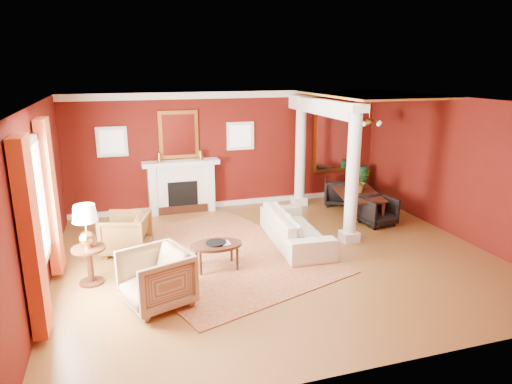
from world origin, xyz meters
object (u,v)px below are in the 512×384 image
object	(u,v)px
coffee_table	(216,246)
sofa	(296,222)
armchair_leopard	(125,232)
dining_table	(358,197)
side_table	(87,232)
armchair_stripe	(156,276)

from	to	relation	value
coffee_table	sofa	bearing A→B (deg)	21.29
armchair_leopard	dining_table	bearing A→B (deg)	114.46
sofa	side_table	distance (m)	3.99
dining_table	side_table	bearing A→B (deg)	120.79
armchair_stripe	dining_table	world-z (taller)	dining_table
sofa	dining_table	bearing A→B (deg)	-56.12
coffee_table	dining_table	bearing A→B (deg)	26.21
sofa	coffee_table	distance (m)	1.92
sofa	coffee_table	world-z (taller)	sofa
armchair_leopard	coffee_table	bearing A→B (deg)	68.11
sofa	side_table	size ratio (longest dim) A/B	1.70
armchair_stripe	sofa	bearing A→B (deg)	100.39
armchair_leopard	side_table	xyz separation A→B (m)	(-0.61, -1.17, 0.47)
armchair_stripe	side_table	distance (m)	1.49
armchair_stripe	side_table	xyz separation A→B (m)	(-0.98, 1.04, 0.43)
armchair_leopard	armchair_stripe	world-z (taller)	armchair_stripe
sofa	side_table	bearing A→B (deg)	103.11
sofa	side_table	world-z (taller)	side_table
coffee_table	side_table	size ratio (longest dim) A/B	0.68
armchair_stripe	side_table	world-z (taller)	side_table
armchair_leopard	armchair_stripe	xyz separation A→B (m)	(0.37, -2.21, 0.04)
coffee_table	armchair_leopard	bearing A→B (deg)	140.89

